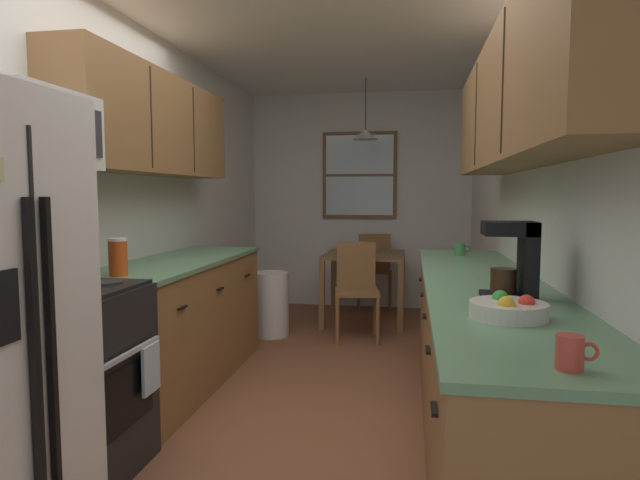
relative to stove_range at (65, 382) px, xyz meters
name	(u,v)px	position (x,y,z in m)	size (l,w,h in m)	color
ground_plane	(325,379)	(0.99, 1.55, -0.47)	(12.00, 12.00, 0.00)	brown
wall_left	(149,205)	(-0.36, 1.55, 0.80)	(0.10, 9.00, 2.55)	silver
wall_right	(523,206)	(2.34, 1.55, 0.80)	(0.10, 9.00, 2.55)	silver
wall_back	(360,201)	(0.99, 4.20, 0.80)	(4.40, 0.10, 2.55)	silver
ceiling_slab	(325,16)	(0.99, 1.55, 2.12)	(4.40, 9.00, 0.08)	white
stove_range	(65,382)	(0.00, 0.00, 0.00)	(0.66, 0.65, 1.10)	black
microwave_over_range	(32,130)	(-0.11, 0.00, 1.18)	(0.39, 0.57, 0.36)	white
counter_left	(179,322)	(-0.01, 1.27, -0.02)	(0.64, 1.89, 0.90)	olive
upper_cabinets_left	(152,125)	(-0.15, 1.22, 1.36)	(0.33, 1.97, 0.67)	olive
counter_right	(483,365)	(1.99, 0.66, -0.02)	(0.64, 3.17, 0.90)	olive
upper_cabinets_right	(521,100)	(2.13, 0.61, 1.35)	(0.33, 2.85, 0.65)	olive
dining_table	(364,264)	(1.13, 3.38, 0.14)	(0.83, 0.88, 0.73)	brown
dining_chair_near	(357,285)	(1.11, 2.73, 0.03)	(0.45, 0.45, 0.90)	olive
dining_chair_far	(374,267)	(1.18, 4.03, 0.03)	(0.45, 0.45, 0.90)	olive
pendant_light	(365,134)	(1.13, 3.38, 1.50)	(0.27, 0.27, 0.63)	black
back_window	(359,175)	(0.99, 4.13, 1.11)	(0.88, 0.05, 1.02)	brown
trash_bin	(271,304)	(0.29, 2.66, -0.16)	(0.34, 0.34, 0.61)	white
storage_canister	(118,257)	(-0.01, 0.51, 0.53)	(0.10, 0.10, 0.21)	#D84C19
dish_towel	(151,369)	(0.35, 0.16, 0.03)	(0.02, 0.16, 0.24)	silver
coffee_maker	(516,259)	(2.06, 0.18, 0.60)	(0.22, 0.18, 0.34)	black
mug_by_coffeemaker	(571,352)	(2.02, -0.77, 0.47)	(0.11, 0.07, 0.09)	#BF3F33
mug_spare	(460,249)	(1.97, 1.85, 0.47)	(0.12, 0.08, 0.09)	#3F7F4C
fruit_bowl	(508,309)	(1.96, -0.20, 0.46)	(0.28, 0.28, 0.09)	silver
table_serving_bowl	(365,250)	(1.12, 3.48, 0.29)	(0.19, 0.19, 0.06)	#4C7299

